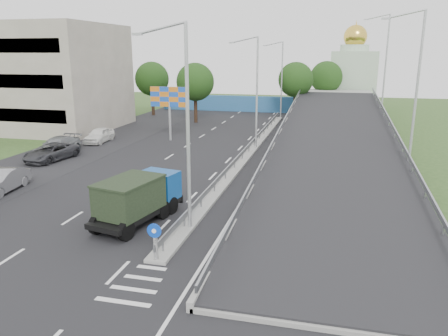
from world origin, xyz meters
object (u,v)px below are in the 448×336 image
(parked_car_c, at_px, (51,152))
(dump_truck, at_px, (138,197))
(lamp_post_mid, at_px, (255,87))
(lamp_post_far, at_px, (280,76))
(parked_car_d, at_px, (57,146))
(lamp_post_near, at_px, (184,118))
(church, at_px, (353,75))
(sign_bollard, at_px, (155,241))
(billboard, at_px, (169,100))
(parked_car_e, at_px, (99,135))
(parked_car_b, at_px, (2,181))

(parked_car_c, bearing_deg, dump_truck, -32.32)
(dump_truck, distance_m, parked_car_c, 17.07)
(lamp_post_mid, xyz_separation_m, lamp_post_far, (0.00, 20.00, 0.00))
(lamp_post_mid, relative_size, parked_car_d, 1.91)
(lamp_post_near, height_order, dump_truck, lamp_post_near)
(church, bearing_deg, sign_bollard, -99.81)
(lamp_post_near, distance_m, dump_truck, 5.24)
(dump_truck, xyz_separation_m, parked_car_d, (-13.84, 13.12, -0.65))
(lamp_post_near, xyz_separation_m, parked_car_c, (-15.85, 11.48, -5.10))
(lamp_post_mid, relative_size, parked_car_c, 1.99)
(lamp_post_mid, distance_m, church, 35.41)
(billboard, distance_m, parked_car_e, 7.96)
(dump_truck, bearing_deg, lamp_post_mid, 94.01)
(dump_truck, xyz_separation_m, parked_car_e, (-12.96, 18.90, -0.68))
(lamp_post_mid, xyz_separation_m, dump_truck, (-2.82, -19.53, -4.39))
(sign_bollard, distance_m, billboard, 27.53)
(lamp_post_mid, relative_size, parked_car_e, 2.32)
(lamp_post_near, height_order, church, church)
(sign_bollard, distance_m, lamp_post_mid, 24.30)
(lamp_post_far, xyz_separation_m, billboard, (-9.11, -18.00, -1.62))
(dump_truck, height_order, parked_car_b, dump_truck)
(billboard, xyz_separation_m, dump_truck, (6.29, -21.53, -2.77))
(parked_car_e, bearing_deg, parked_car_c, -93.73)
(lamp_post_near, height_order, billboard, lamp_post_near)
(lamp_post_far, distance_m, church, 17.15)
(lamp_post_far, xyz_separation_m, parked_car_d, (-16.67, -26.41, -5.04))
(church, bearing_deg, lamp_post_mid, -106.22)
(church, relative_size, parked_car_b, 3.06)
(dump_truck, height_order, parked_car_e, dump_truck)
(parked_car_e, bearing_deg, billboard, 18.24)
(lamp_post_mid, distance_m, parked_car_c, 18.71)
(billboard, relative_size, parked_car_e, 1.26)
(lamp_post_far, height_order, parked_car_c, lamp_post_far)
(lamp_post_near, bearing_deg, dump_truck, 170.54)
(sign_bollard, height_order, church, church)
(sign_bollard, height_order, parked_car_d, sign_bollard)
(parked_car_b, relative_size, parked_car_c, 0.89)
(billboard, bearing_deg, church, 59.30)
(lamp_post_mid, relative_size, parked_car_b, 2.24)
(parked_car_e, bearing_deg, lamp_post_far, 49.33)
(dump_truck, relative_size, parked_car_b, 1.36)
(billboard, bearing_deg, parked_car_b, -103.74)
(lamp_post_far, xyz_separation_m, parked_car_e, (-15.78, -20.63, -5.07))
(parked_car_b, bearing_deg, lamp_post_mid, 44.38)
(dump_truck, bearing_deg, parked_car_e, 136.67)
(lamp_post_far, distance_m, billboard, 20.24)
(church, xyz_separation_m, parked_car_e, (-25.67, -34.63, -4.57))
(lamp_post_far, bearing_deg, parked_car_b, -110.42)
(lamp_post_near, distance_m, lamp_post_far, 40.00)
(church, bearing_deg, lamp_post_far, -125.24)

